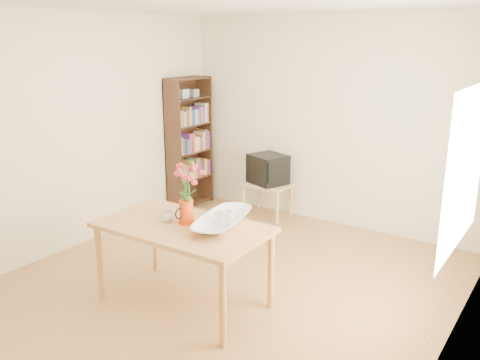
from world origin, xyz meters
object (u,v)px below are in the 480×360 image
Objects in this scene: mug at (167,217)px; television at (268,168)px; bowl at (222,198)px; table at (183,233)px; pitcher at (186,213)px.

television reaches higher than mug.
mug is 0.21× the size of bowl.
television reaches higher than table.
mug is (-0.17, -0.06, -0.05)m from pitcher.
mug is 2.46m from television.
television is at bearing 111.76° from bowl.
table is 2.49m from television.
mug is at bearing -157.21° from bowl.
television is at bearing 111.96° from pitcher.
pitcher is at bearing 91.29° from table.
pitcher is 0.19m from mug.
bowl is 2.42m from television.
pitcher is at bearing -55.94° from television.
pitcher reaches higher than mug.
table is 0.18m from pitcher.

